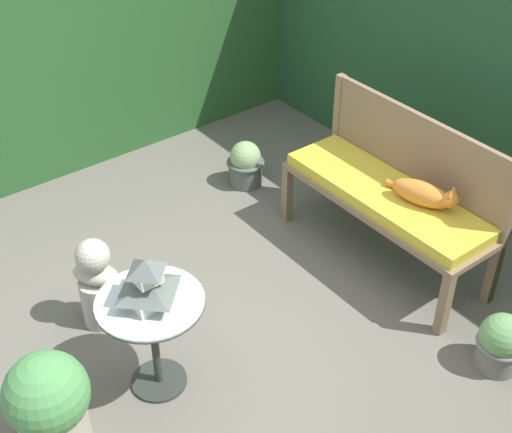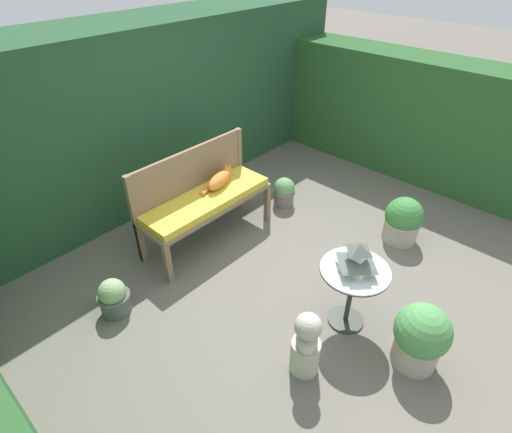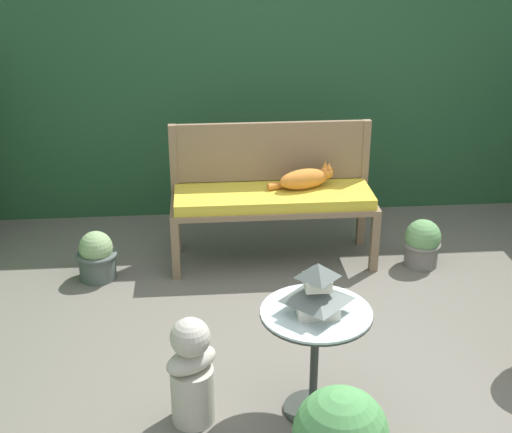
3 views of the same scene
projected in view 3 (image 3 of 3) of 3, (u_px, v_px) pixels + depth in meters
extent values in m
plane|color=#666056|center=(323.00, 342.00, 4.49)|extent=(30.00, 30.00, 0.00)
cube|color=#234C2D|center=(278.00, 82.00, 6.49)|extent=(6.40, 1.09, 2.09)
cube|color=#7F664C|center=(176.00, 250.00, 5.18)|extent=(0.06, 0.06, 0.45)
cube|color=#7F664C|center=(375.00, 243.00, 5.29)|extent=(0.06, 0.06, 0.45)
cube|color=#7F664C|center=(177.00, 225.00, 5.59)|extent=(0.06, 0.06, 0.45)
cube|color=#7F664C|center=(361.00, 218.00, 5.70)|extent=(0.06, 0.06, 0.45)
cube|color=#7F664C|center=(273.00, 204.00, 5.34)|extent=(1.53, 0.52, 0.04)
cube|color=gold|center=(273.00, 197.00, 5.32)|extent=(1.47, 0.47, 0.08)
cube|color=#7F664C|center=(175.00, 190.00, 5.48)|extent=(0.06, 0.06, 1.03)
cube|color=#7F664C|center=(363.00, 184.00, 5.60)|extent=(0.06, 0.06, 1.03)
cube|color=#7F664C|center=(270.00, 151.00, 5.42)|extent=(1.47, 0.04, 0.46)
ellipsoid|color=orange|center=(304.00, 179.00, 5.33)|extent=(0.42, 0.26, 0.15)
sphere|color=orange|center=(327.00, 172.00, 5.38)|extent=(0.10, 0.10, 0.10)
cone|color=orange|center=(325.00, 163.00, 5.38)|extent=(0.04, 0.04, 0.05)
cone|color=orange|center=(329.00, 166.00, 5.33)|extent=(0.04, 0.04, 0.05)
cylinder|color=orange|center=(281.00, 185.00, 5.35)|extent=(0.22, 0.11, 0.05)
cylinder|color=#2D332D|center=(312.00, 409.00, 3.89)|extent=(0.32, 0.32, 0.02)
cylinder|color=#2D332D|center=(314.00, 363.00, 3.77)|extent=(0.04, 0.04, 0.62)
cylinder|color=silver|center=(316.00, 312.00, 3.64)|extent=(0.58, 0.58, 0.01)
torus|color=#2D332D|center=(316.00, 314.00, 3.64)|extent=(0.58, 0.58, 0.02)
cube|color=silver|center=(316.00, 305.00, 3.62)|extent=(0.21, 0.21, 0.07)
pyramid|color=#56605B|center=(317.00, 294.00, 3.60)|extent=(0.29, 0.29, 0.07)
cube|color=silver|center=(317.00, 282.00, 3.57)|extent=(0.13, 0.13, 0.06)
pyramid|color=#56605B|center=(318.00, 270.00, 3.54)|extent=(0.18, 0.18, 0.08)
cylinder|color=#B7B2A3|center=(193.00, 394.00, 3.76)|extent=(0.23, 0.23, 0.32)
ellipsoid|color=#B7B2A3|center=(191.00, 360.00, 3.68)|extent=(0.34, 0.31, 0.12)
sphere|color=#B7B2A3|center=(190.00, 338.00, 3.62)|extent=(0.21, 0.21, 0.21)
cylinder|color=#4C5651|center=(98.00, 265.00, 5.23)|extent=(0.27, 0.27, 0.20)
torus|color=#4C5651|center=(96.00, 254.00, 5.19)|extent=(0.30, 0.30, 0.03)
sphere|color=#89A870|center=(96.00, 248.00, 5.17)|extent=(0.24, 0.24, 0.24)
cylinder|color=slate|center=(421.00, 254.00, 5.42)|extent=(0.25, 0.25, 0.19)
torus|color=slate|center=(422.00, 244.00, 5.38)|extent=(0.28, 0.28, 0.03)
sphere|color=#66995B|center=(423.00, 237.00, 5.36)|extent=(0.27, 0.27, 0.27)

